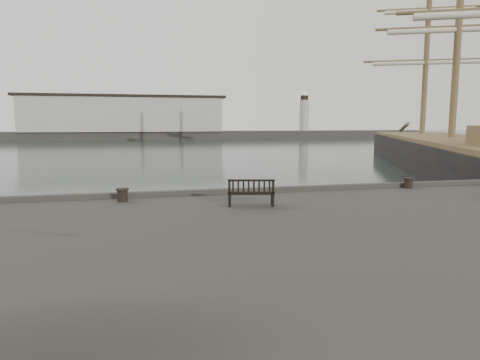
# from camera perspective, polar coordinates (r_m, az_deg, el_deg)

# --- Properties ---
(ground) EXTENTS (400.00, 400.00, 0.00)m
(ground) POSITION_cam_1_polar(r_m,az_deg,el_deg) (16.51, 3.33, -6.90)
(ground) COLOR black
(ground) RESTS_ON ground
(breakwater) EXTENTS (140.00, 9.50, 12.20)m
(breakwater) POSITION_cam_1_polar(r_m,az_deg,el_deg) (107.31, -13.29, 7.55)
(breakwater) COLOR #383530
(breakwater) RESTS_ON ground
(bench) EXTENTS (1.52, 0.81, 0.83)m
(bench) POSITION_cam_1_polar(r_m,az_deg,el_deg) (13.36, 1.48, -2.35)
(bench) COLOR black
(bench) RESTS_ON quay
(bollard_left) EXTENTS (0.55, 0.55, 0.44)m
(bollard_left) POSITION_cam_1_polar(r_m,az_deg,el_deg) (14.61, -15.40, -1.94)
(bollard_left) COLOR black
(bollard_left) RESTS_ON quay
(bollard_right) EXTENTS (0.48, 0.48, 0.42)m
(bollard_right) POSITION_cam_1_polar(r_m,az_deg,el_deg) (18.22, 21.54, -0.37)
(bollard_right) COLOR black
(bollard_right) RESTS_ON quay
(tall_ship_main) EXTENTS (25.59, 42.54, 32.14)m
(tall_ship_main) POSITION_cam_1_polar(r_m,az_deg,el_deg) (42.55, 26.19, 2.38)
(tall_ship_main) COLOR black
(tall_ship_main) RESTS_ON ground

